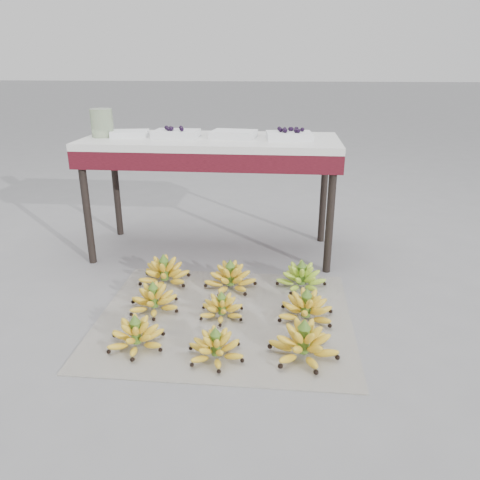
# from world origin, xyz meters

# --- Properties ---
(ground) EXTENTS (60.00, 60.00, 0.00)m
(ground) POSITION_xyz_m (0.00, 0.00, 0.00)
(ground) COLOR slate
(ground) RESTS_ON ground
(newspaper_mat) EXTENTS (1.25, 1.05, 0.01)m
(newspaper_mat) POSITION_xyz_m (0.11, 0.06, 0.00)
(newspaper_mat) COLOR silver
(newspaper_mat) RESTS_ON ground
(bunch_front_left) EXTENTS (0.34, 0.34, 0.16)m
(bunch_front_left) POSITION_xyz_m (-0.25, -0.23, 0.06)
(bunch_front_left) COLOR yellow
(bunch_front_left) RESTS_ON newspaper_mat
(bunch_front_center) EXTENTS (0.33, 0.33, 0.15)m
(bunch_front_center) POSITION_xyz_m (0.11, -0.29, 0.06)
(bunch_front_center) COLOR yellow
(bunch_front_center) RESTS_ON newspaper_mat
(bunch_front_right) EXTENTS (0.38, 0.38, 0.18)m
(bunch_front_right) POSITION_xyz_m (0.49, -0.24, 0.07)
(bunch_front_right) COLOR yellow
(bunch_front_right) RESTS_ON newspaper_mat
(bunch_mid_left) EXTENTS (0.34, 0.34, 0.16)m
(bunch_mid_left) POSITION_xyz_m (-0.26, 0.10, 0.06)
(bunch_mid_left) COLOR yellow
(bunch_mid_left) RESTS_ON newspaper_mat
(bunch_mid_center) EXTENTS (0.30, 0.30, 0.14)m
(bunch_mid_center) POSITION_xyz_m (0.09, 0.06, 0.05)
(bunch_mid_center) COLOR yellow
(bunch_mid_center) RESTS_ON newspaper_mat
(bunch_mid_right) EXTENTS (0.37, 0.37, 0.17)m
(bunch_mid_right) POSITION_xyz_m (0.51, 0.07, 0.06)
(bunch_mid_right) COLOR yellow
(bunch_mid_right) RESTS_ON newspaper_mat
(bunch_back_left) EXTENTS (0.37, 0.37, 0.18)m
(bunch_back_left) POSITION_xyz_m (-0.28, 0.41, 0.07)
(bunch_back_left) COLOR yellow
(bunch_back_left) RESTS_ON newspaper_mat
(bunch_back_center) EXTENTS (0.31, 0.31, 0.17)m
(bunch_back_center) POSITION_xyz_m (0.10, 0.38, 0.07)
(bunch_back_center) COLOR yellow
(bunch_back_center) RESTS_ON newspaper_mat
(bunch_back_right) EXTENTS (0.29, 0.29, 0.17)m
(bunch_back_right) POSITION_xyz_m (0.50, 0.43, 0.06)
(bunch_back_right) COLOR #81BD2B
(bunch_back_right) RESTS_ON newspaper_mat
(vendor_table) EXTENTS (1.58, 0.63, 0.76)m
(vendor_table) POSITION_xyz_m (-0.08, 0.93, 0.67)
(vendor_table) COLOR black
(vendor_table) RESTS_ON ground
(tray_far_left) EXTENTS (0.26, 0.21, 0.04)m
(tray_far_left) POSITION_xyz_m (-0.60, 0.94, 0.78)
(tray_far_left) COLOR silver
(tray_far_left) RESTS_ON vendor_table
(tray_left) EXTENTS (0.28, 0.21, 0.07)m
(tray_left) POSITION_xyz_m (-0.30, 0.92, 0.78)
(tray_left) COLOR silver
(tray_left) RESTS_ON vendor_table
(tray_right) EXTENTS (0.29, 0.23, 0.04)m
(tray_right) POSITION_xyz_m (0.06, 0.94, 0.78)
(tray_right) COLOR silver
(tray_right) RESTS_ON vendor_table
(tray_far_right) EXTENTS (0.29, 0.22, 0.07)m
(tray_far_right) POSITION_xyz_m (0.40, 0.91, 0.78)
(tray_far_right) COLOR silver
(tray_far_right) RESTS_ON vendor_table
(glass_jar) EXTENTS (0.17, 0.17, 0.17)m
(glass_jar) POSITION_xyz_m (-0.76, 0.91, 0.84)
(glass_jar) COLOR beige
(glass_jar) RESTS_ON vendor_table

